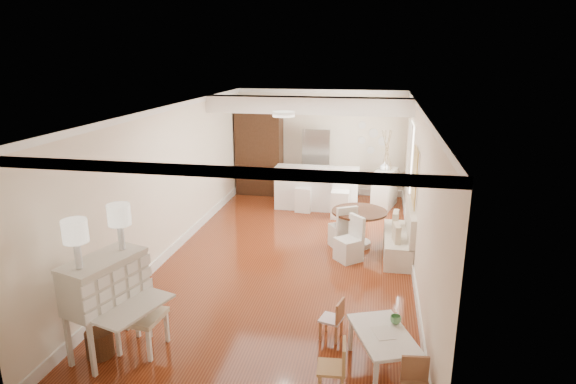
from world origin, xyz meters
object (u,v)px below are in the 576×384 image
(breakfast_counter, at_px, (316,188))
(fridge, at_px, (329,164))
(dining_table, at_px, (359,228))
(kids_chair_b, at_px, (331,318))
(slip_chair_near, at_px, (349,239))
(wicker_basket, at_px, (100,343))
(gustavian_armchair, at_px, (141,315))
(bar_stool_left, at_px, (304,192))
(sideboard, at_px, (385,189))
(bar_stool_right, at_px, (340,196))
(slip_chair_far, at_px, (342,226))
(pantry_cabinet, at_px, (259,152))
(secretary_bureau, at_px, (108,306))
(kids_chair_a, at_px, (331,367))
(kids_table, at_px, (382,351))

(breakfast_counter, height_order, fridge, fridge)
(dining_table, bearing_deg, kids_chair_b, -93.51)
(dining_table, relative_size, slip_chair_near, 1.28)
(wicker_basket, height_order, dining_table, dining_table)
(gustavian_armchair, bearing_deg, bar_stool_left, -6.57)
(sideboard, bearing_deg, bar_stool_right, -120.11)
(slip_chair_far, xyz_separation_m, fridge, (-0.63, 3.42, 0.46))
(slip_chair_near, bearing_deg, sideboard, 127.47)
(slip_chair_far, relative_size, breakfast_counter, 0.43)
(kids_chair_b, relative_size, pantry_cabinet, 0.25)
(kids_chair_b, xyz_separation_m, dining_table, (0.20, 3.32, 0.08))
(kids_chair_b, distance_m, bar_stool_right, 5.02)
(wicker_basket, xyz_separation_m, fridge, (2.10, 7.58, 0.73))
(secretary_bureau, height_order, slip_chair_far, secretary_bureau)
(sideboard, bearing_deg, kids_chair_a, -80.16)
(wicker_basket, height_order, bar_stool_right, bar_stool_right)
(fridge, bearing_deg, slip_chair_near, -78.90)
(dining_table, relative_size, sideboard, 1.10)
(sideboard, bearing_deg, slip_chair_near, -86.13)
(slip_chair_far, distance_m, pantry_cabinet, 4.33)
(slip_chair_far, relative_size, fridge, 0.49)
(bar_stool_left, bearing_deg, gustavian_armchair, -97.02)
(breakfast_counter, height_order, sideboard, breakfast_counter)
(kids_table, bearing_deg, fridge, 101.08)
(kids_table, height_order, pantry_cabinet, pantry_cabinet)
(wicker_basket, bearing_deg, sideboard, 62.99)
(bar_stool_right, bearing_deg, pantry_cabinet, 142.79)
(gustavian_armchair, bearing_deg, slip_chair_far, -25.54)
(gustavian_armchair, bearing_deg, kids_chair_a, -94.54)
(kids_table, height_order, dining_table, dining_table)
(kids_chair_a, xyz_separation_m, dining_table, (0.09, 4.41, 0.04))
(wicker_basket, relative_size, bar_stool_right, 0.33)
(kids_table, bearing_deg, slip_chair_near, 101.05)
(gustavian_armchair, bearing_deg, breakfast_counter, -8.45)
(bar_stool_left, relative_size, bar_stool_right, 0.93)
(secretary_bureau, distance_m, kids_chair_b, 2.88)
(gustavian_armchair, xyz_separation_m, kids_chair_b, (2.36, 0.70, -0.20))
(gustavian_armchair, xyz_separation_m, pantry_cabinet, (-0.27, 7.37, 0.66))
(sideboard, bearing_deg, secretary_bureau, -102.02)
(kids_chair_b, xyz_separation_m, bar_stool_right, (-0.31, 5.00, 0.22))
(wicker_basket, bearing_deg, breakfast_counter, 73.76)
(bar_stool_left, bearing_deg, secretary_bureau, -100.13)
(gustavian_armchair, xyz_separation_m, sideboard, (3.08, 6.73, -0.02))
(kids_chair_a, height_order, breakfast_counter, breakfast_counter)
(slip_chair_near, relative_size, sideboard, 0.86)
(kids_chair_a, relative_size, dining_table, 0.61)
(kids_chair_b, relative_size, breakfast_counter, 0.28)
(secretary_bureau, distance_m, wicker_basket, 0.50)
(kids_chair_b, bearing_deg, wicker_basket, -56.94)
(kids_chair_a, bearing_deg, kids_table, 128.59)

